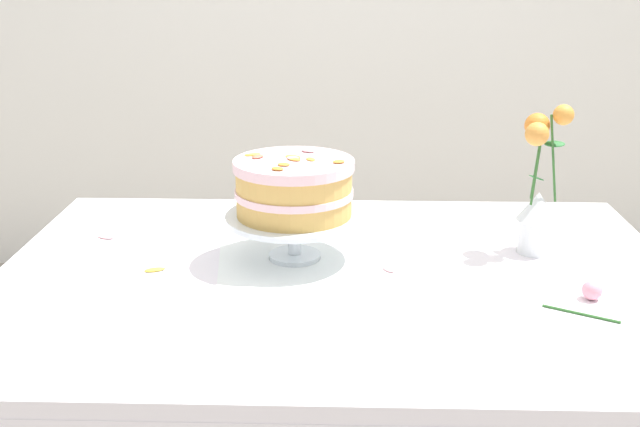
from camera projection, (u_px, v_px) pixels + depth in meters
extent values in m
cube|color=white|center=(338.00, 280.00, 1.60)|extent=(1.40, 1.00, 0.03)
cylinder|color=brown|center=(116.00, 346.00, 2.12)|extent=(0.06, 0.06, 0.71)
cylinder|color=brown|center=(564.00, 352.00, 2.08)|extent=(0.06, 0.06, 0.71)
cube|color=white|center=(295.00, 259.00, 1.67)|extent=(0.36, 0.36, 0.00)
cylinder|color=silver|center=(295.00, 256.00, 1.67)|extent=(0.11, 0.11, 0.01)
cylinder|color=silver|center=(294.00, 237.00, 1.66)|extent=(0.03, 0.03, 0.07)
cylinder|color=silver|center=(294.00, 217.00, 1.64)|extent=(0.29, 0.29, 0.01)
cylinder|color=tan|center=(294.00, 205.00, 1.64)|extent=(0.24, 0.24, 0.04)
cylinder|color=beige|center=(294.00, 192.00, 1.63)|extent=(0.25, 0.25, 0.01)
cylinder|color=tan|center=(294.00, 179.00, 1.62)|extent=(0.24, 0.24, 0.04)
cylinder|color=beige|center=(294.00, 165.00, 1.61)|extent=(0.25, 0.25, 0.02)
ellipsoid|color=#E56B51|center=(258.00, 157.00, 1.62)|extent=(0.03, 0.04, 0.01)
ellipsoid|color=yellow|center=(293.00, 157.00, 1.62)|extent=(0.04, 0.04, 0.00)
ellipsoid|color=orange|center=(278.00, 169.00, 1.53)|extent=(0.03, 0.03, 0.01)
ellipsoid|color=yellow|center=(311.00, 159.00, 1.60)|extent=(0.03, 0.03, 0.00)
ellipsoid|color=orange|center=(284.00, 164.00, 1.56)|extent=(0.03, 0.03, 0.00)
ellipsoid|color=orange|center=(294.00, 159.00, 1.60)|extent=(0.04, 0.03, 0.00)
ellipsoid|color=pink|center=(293.00, 158.00, 1.61)|extent=(0.04, 0.04, 0.01)
ellipsoid|color=yellow|center=(252.00, 154.00, 1.64)|extent=(0.04, 0.03, 0.00)
ellipsoid|color=pink|center=(308.00, 151.00, 1.67)|extent=(0.04, 0.03, 0.01)
ellipsoid|color=orange|center=(339.00, 162.00, 1.58)|extent=(0.03, 0.03, 0.01)
cylinder|color=silver|center=(535.00, 236.00, 1.70)|extent=(0.08, 0.08, 0.07)
cone|color=silver|center=(538.00, 206.00, 1.68)|extent=(0.09, 0.09, 0.06)
cylinder|color=#2D6028|center=(553.00, 159.00, 1.65)|extent=(0.03, 0.01, 0.19)
sphere|color=orange|center=(564.00, 115.00, 1.62)|extent=(0.04, 0.04, 0.04)
ellipsoid|color=#236B2D|center=(555.00, 144.00, 1.65)|extent=(0.04, 0.02, 0.01)
cylinder|color=#2D6028|center=(537.00, 163.00, 1.67)|extent=(0.01, 0.02, 0.16)
sphere|color=orange|center=(537.00, 125.00, 1.65)|extent=(0.05, 0.05, 0.05)
ellipsoid|color=#236B2D|center=(536.00, 178.00, 1.68)|extent=(0.04, 0.05, 0.01)
cylinder|color=#2D6028|center=(537.00, 169.00, 1.64)|extent=(0.02, 0.02, 0.15)
sphere|color=orange|center=(537.00, 134.00, 1.61)|extent=(0.05, 0.05, 0.05)
cylinder|color=#2D6028|center=(581.00, 314.00, 1.41)|extent=(0.12, 0.07, 0.01)
sphere|color=pink|center=(592.00, 290.00, 1.47)|extent=(0.04, 0.04, 0.04)
ellipsoid|color=yellow|center=(155.00, 269.00, 1.61)|extent=(0.05, 0.03, 0.01)
ellipsoid|color=pink|center=(389.00, 269.00, 1.62)|extent=(0.03, 0.04, 0.00)
ellipsoid|color=pink|center=(106.00, 237.00, 1.80)|extent=(0.05, 0.04, 0.01)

